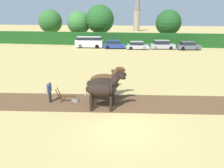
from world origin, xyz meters
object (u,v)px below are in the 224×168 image
object	(u,v)px
tree_center	(168,23)
farmer_at_plow	(49,90)
church_spire	(137,7)
farmer_beside_team	(113,78)
tree_center_left	(100,19)
draft_horse_lead_left	(103,89)
parked_van	(89,42)
draft_horse_lead_right	(104,84)
tree_far_left	(50,22)
parked_car_center	(162,45)
parked_car_center_left	(137,46)
draft_horse_trail_left	(106,80)
parked_car_center_right	(188,46)
tree_left	(79,23)
plow	(69,98)
parked_car_left	(114,45)

from	to	relation	value
tree_center	farmer_at_plow	world-z (taller)	tree_center
church_spire	farmer_beside_team	world-z (taller)	church_spire
tree_center_left	farmer_beside_team	distance (m)	33.29
church_spire	draft_horse_lead_left	distance (m)	73.39
farmer_beside_team	parked_van	bearing A→B (deg)	108.62
draft_horse_lead_right	church_spire	bearing A→B (deg)	84.64
draft_horse_lead_left	tree_far_left	bearing A→B (deg)	111.53
tree_center_left	church_spire	world-z (taller)	church_spire
parked_car_center	draft_horse_lead_left	bearing A→B (deg)	-108.33
farmer_beside_team	parked_car_center_left	distance (m)	22.41
parked_van	draft_horse_trail_left	bearing A→B (deg)	-77.01
tree_far_left	parked_car_center_right	distance (m)	32.42
draft_horse_lead_left	tree_left	bearing A→B (deg)	102.83
farmer_at_plow	tree_left	bearing A→B (deg)	97.97
tree_center_left	plow	distance (m)	36.33
tree_center_left	farmer_at_plow	size ratio (longest dim) A/B	5.20
draft_horse_trail_left	tree_center_left	bearing A→B (deg)	96.05
parked_car_center_left	parked_car_left	bearing A→B (deg)	171.10
church_spire	draft_horse_trail_left	xyz separation A→B (m)	(1.29, -70.67, -7.49)
draft_horse_lead_left	draft_horse_lead_right	distance (m)	1.17
church_spire	parked_car_center_left	xyz separation A→B (m)	(2.52, -46.18, -8.17)
tree_center	parked_car_center_right	distance (m)	11.06
draft_horse_lead_left	parked_car_center_right	bearing A→B (deg)	63.74
farmer_beside_team	parked_car_center_right	xyz separation A→B (m)	(9.98, 23.21, -0.22)
church_spire	tree_left	bearing A→B (deg)	-107.49
tree_center	parked_car_left	bearing A→B (deg)	-134.57
farmer_beside_team	parked_van	distance (m)	24.22
tree_far_left	draft_horse_lead_left	size ratio (longest dim) A/B	2.64
tree_center_left	parked_car_left	distance (m)	11.26
tree_center_left	parked_car_center	world-z (taller)	tree_center_left
plow	parked_van	size ratio (longest dim) A/B	0.30
farmer_beside_team	church_spire	bearing A→B (deg)	90.59
tree_far_left	farmer_at_plow	world-z (taller)	tree_far_left
church_spire	farmer_at_plow	bearing A→B (deg)	-91.94
draft_horse_trail_left	parked_van	world-z (taller)	draft_horse_trail_left
parked_car_center_left	parked_car_center_right	world-z (taller)	parked_car_center_right
church_spire	parked_van	world-z (taller)	church_spire
parked_car_center_right	parked_van	bearing A→B (deg)	171.00
church_spire	parked_car_center	distance (m)	46.40
farmer_beside_team	parked_car_center_right	distance (m)	25.27
parked_van	parked_car_center	xyz separation A→B (m)	(13.46, 0.55, -0.31)
church_spire	plow	distance (m)	72.63
tree_center	parked_car_center	bearing A→B (deg)	-99.63
tree_left	draft_horse_lead_left	distance (m)	39.19
tree_center	parked_car_left	world-z (taller)	tree_center
tree_far_left	tree_center_left	size ratio (longest dim) A/B	0.89
farmer_at_plow	parked_van	xyz separation A→B (m)	(-4.05, 26.60, 0.18)
draft_horse_lead_left	parked_car_left	bearing A→B (deg)	90.42
tree_left	parked_car_center	bearing A→B (deg)	-26.25
draft_horse_lead_left	farmer_beside_team	xyz separation A→B (m)	(-0.05, 4.43, -0.48)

